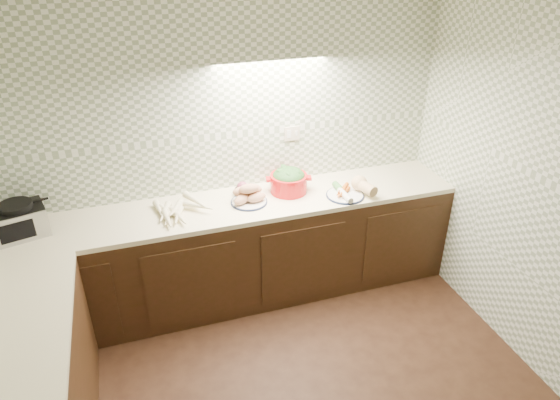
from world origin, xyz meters
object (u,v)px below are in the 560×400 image
object	(u,v)px
parsnip_pile	(183,214)
dutch_oven	(289,180)
veg_plate	(352,188)
onion_bowl	(244,190)
sweet_potato_plate	(248,196)
toaster_oven	(19,220)

from	to	relation	value
parsnip_pile	dutch_oven	bearing A→B (deg)	10.24
veg_plate	onion_bowl	bearing A→B (deg)	164.23
sweet_potato_plate	veg_plate	distance (m)	0.85
parsnip_pile	veg_plate	world-z (taller)	veg_plate
toaster_oven	veg_plate	xyz separation A→B (m)	(2.49, -0.16, -0.06)
sweet_potato_plate	onion_bowl	xyz separation A→B (m)	(-0.00, 0.12, -0.01)
dutch_oven	veg_plate	world-z (taller)	dutch_oven
onion_bowl	veg_plate	xyz separation A→B (m)	(0.85, -0.24, 0.00)
dutch_oven	parsnip_pile	bearing A→B (deg)	-156.81
onion_bowl	dutch_oven	size ratio (longest dim) A/B	0.43
toaster_oven	sweet_potato_plate	distance (m)	1.65
toaster_oven	veg_plate	size ratio (longest dim) A/B	1.07
parsnip_pile	veg_plate	bearing A→B (deg)	-1.40
parsnip_pile	sweet_potato_plate	size ratio (longest dim) A/B	1.24
toaster_oven	dutch_oven	distance (m)	2.01
toaster_oven	onion_bowl	bearing A→B (deg)	-11.88
parsnip_pile	dutch_oven	world-z (taller)	dutch_oven
parsnip_pile	onion_bowl	xyz separation A→B (m)	(0.52, 0.21, 0.01)
toaster_oven	parsnip_pile	distance (m)	1.13
sweet_potato_plate	dutch_oven	size ratio (longest dim) A/B	0.78
sweet_potato_plate	parsnip_pile	bearing A→B (deg)	-170.92
parsnip_pile	dutch_oven	distance (m)	0.91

